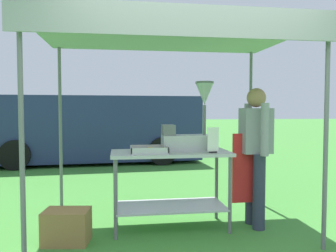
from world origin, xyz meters
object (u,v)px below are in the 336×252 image
at_px(stall_canopy, 169,38).
at_px(donut_tray, 149,151).
at_px(van_navy, 93,128).
at_px(supply_crate, 67,226).
at_px(donut_cart, 171,172).
at_px(donut_fryer, 190,128).
at_px(vendor, 255,149).
at_px(menu_sign, 213,142).

relative_size(stall_canopy, donut_tray, 7.35).
bearing_deg(stall_canopy, van_navy, 103.91).
height_order(donut_tray, supply_crate, donut_tray).
height_order(donut_cart, donut_fryer, donut_fryer).
height_order(donut_cart, van_navy, van_navy).
relative_size(donut_fryer, vendor, 0.50).
xyz_separation_m(donut_cart, donut_fryer, (0.24, 0.08, 0.50)).
relative_size(donut_cart, donut_fryer, 1.67).
bearing_deg(donut_cart, donut_fryer, 18.39).
distance_m(donut_cart, supply_crate, 1.24).
bearing_deg(donut_fryer, vendor, -12.23).
height_order(donut_fryer, van_navy, donut_fryer).
distance_m(stall_canopy, vendor, 1.62).
relative_size(donut_cart, van_navy, 0.24).
xyz_separation_m(donut_fryer, van_navy, (-1.50, 5.12, -0.27)).
bearing_deg(donut_cart, van_navy, 103.65).
bearing_deg(supply_crate, stall_canopy, 18.79).
distance_m(stall_canopy, donut_cart, 1.54).
bearing_deg(vendor, menu_sign, -168.77).
relative_size(donut_tray, menu_sign, 1.45).
relative_size(menu_sign, vendor, 0.17).
distance_m(stall_canopy, donut_fryer, 1.07).
relative_size(stall_canopy, donut_cart, 2.22).
height_order(vendor, van_navy, van_navy).
distance_m(menu_sign, van_navy, 5.66).
height_order(donut_cart, donut_tray, donut_tray).
xyz_separation_m(stall_canopy, vendor, (0.98, -0.18, -1.28)).
bearing_deg(vendor, donut_fryer, 167.77).
distance_m(donut_cart, vendor, 1.02).
xyz_separation_m(donut_fryer, vendor, (0.74, -0.16, -0.24)).
relative_size(donut_cart, menu_sign, 4.77).
relative_size(supply_crate, van_navy, 0.09).
bearing_deg(stall_canopy, donut_cart, -90.00).
xyz_separation_m(stall_canopy, donut_cart, (0.00, -0.10, -1.54)).
bearing_deg(vendor, donut_tray, 179.82).
distance_m(donut_tray, vendor, 1.23).
height_order(donut_tray, van_navy, van_navy).
height_order(stall_canopy, donut_cart, stall_canopy).
bearing_deg(stall_canopy, donut_tray, -145.02).
xyz_separation_m(menu_sign, vendor, (0.53, 0.11, -0.11)).
bearing_deg(van_navy, supply_crate, -88.45).
bearing_deg(vendor, donut_cart, 175.23).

